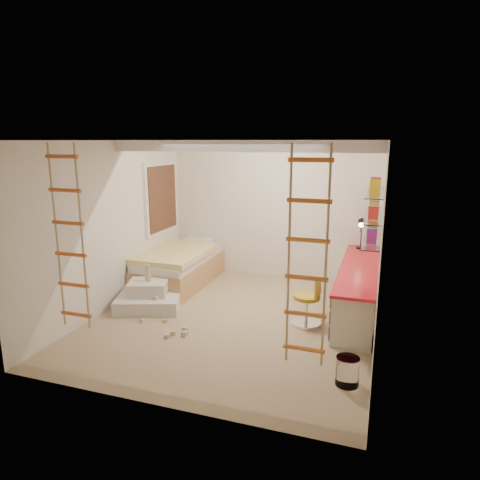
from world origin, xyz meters
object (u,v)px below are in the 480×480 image
(swivel_chair, at_px, (308,307))
(play_platform, at_px, (149,298))
(bed, at_px, (180,267))
(desk, at_px, (358,288))

(swivel_chair, height_order, play_platform, swivel_chair)
(bed, bearing_deg, desk, -6.49)
(desk, relative_size, bed, 1.40)
(bed, xyz_separation_m, swivel_chair, (2.56, -1.07, -0.06))
(desk, xyz_separation_m, bed, (-3.20, 0.36, -0.07))
(desk, bearing_deg, swivel_chair, -132.30)
(play_platform, bearing_deg, bed, 92.43)
(bed, bearing_deg, swivel_chair, -22.68)
(desk, distance_m, play_platform, 3.27)
(desk, height_order, swivel_chair, desk)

